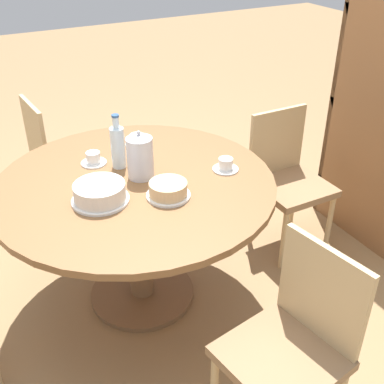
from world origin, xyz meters
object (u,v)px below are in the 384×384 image
chair_d (287,177)px  coffee_pot (140,156)px  water_bottle (118,146)px  chair_a (60,156)px  cake_main (100,193)px  chair_c (293,343)px  cake_second (168,190)px  cup_c (226,165)px  cup_b (137,141)px  cup_a (93,159)px

chair_d → coffee_pot: size_ratio=3.47×
coffee_pot → water_bottle: 0.17m
chair_a → water_bottle: bearing=-175.7°
water_bottle → cake_main: 0.35m
chair_c → cake_second: bearing=-179.2°
water_bottle → cake_second: bearing=14.0°
chair_d → cake_main: bearing=-172.7°
cup_c → chair_c: bearing=-14.2°
cake_main → cup_b: 0.62m
chair_d → cup_c: size_ratio=6.44×
chair_a → chair_d: 1.53m
cake_main → cup_b: size_ratio=1.98×
chair_c → water_bottle: size_ratio=3.02×
water_bottle → cup_c: 0.57m
cake_second → cup_b: size_ratio=1.55×
coffee_pot → cup_c: bearing=71.5°
cake_second → cup_c: bearing=104.8°
chair_a → cake_second: size_ratio=4.16×
chair_a → coffee_pot: size_ratio=3.47×
chair_a → chair_d: bearing=-133.9°
chair_d → cake_second: bearing=-164.0°
cake_main → cake_second: (0.11, 0.30, -0.01)m
coffee_pot → cup_b: coffee_pot is taller
chair_a → water_bottle: water_bottle is taller
cake_second → chair_c: bearing=10.6°
water_bottle → cup_c: size_ratio=2.13×
chair_c → coffee_pot: bearing=-179.5°
cake_second → cake_main: bearing=-110.5°
cake_second → chair_d: bearing=106.3°
coffee_pot → cup_c: size_ratio=1.85×
chair_d → cake_second: chair_d is taller
chair_a → cup_c: size_ratio=6.44×
chair_d → chair_c: bearing=-126.9°
cup_a → coffee_pot: bearing=34.0°
cup_a → cake_main: bearing=-13.4°
cake_main → cup_b: cake_main is taller
cake_main → cup_a: 0.39m
water_bottle → cup_a: size_ratio=2.13×
chair_c → cake_second: 0.87m
cup_b → water_bottle: bearing=-42.1°
cake_second → cup_b: 0.60m
chair_c → cup_a: (-1.29, -0.36, 0.31)m
cake_second → cup_b: cake_second is taller
water_bottle → coffee_pot: bearing=21.1°
chair_a → cup_a: bearing=177.3°
cup_a → cup_b: (-0.11, 0.29, 0.00)m
cake_second → cup_c: size_ratio=1.55×
chair_d → water_bottle: 1.13m
cup_b → chair_a: bearing=-153.4°
coffee_pot → cup_a: (-0.25, -0.17, -0.09)m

